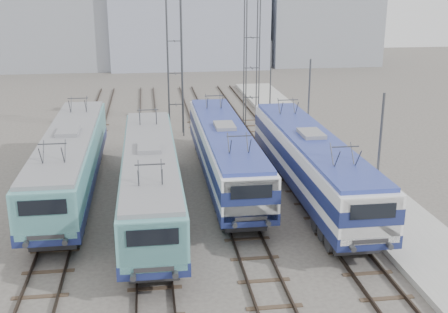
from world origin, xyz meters
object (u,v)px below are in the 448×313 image
at_px(locomotive_center_right, 225,150).
at_px(locomotive_far_right, 311,160).
at_px(locomotive_far_left, 70,159).
at_px(catenary_tower_east, 252,48).
at_px(mast_front, 378,165).
at_px(mast_rear, 270,81).
at_px(catenary_tower_west, 175,52).
at_px(mast_mid, 308,111).
at_px(locomotive_center_left, 150,176).

bearing_deg(locomotive_center_right, locomotive_far_right, -32.12).
relative_size(locomotive_far_left, locomotive_center_right, 1.03).
bearing_deg(locomotive_center_right, catenary_tower_east, 73.49).
distance_m(mast_front, mast_rear, 24.00).
bearing_deg(locomotive_far_right, catenary_tower_west, 114.00).
xyz_separation_m(locomotive_far_right, mast_mid, (1.85, 7.16, 1.19)).
xyz_separation_m(mast_front, mast_rear, (0.00, 24.00, 0.00)).
relative_size(catenary_tower_east, mast_rear, 1.71).
xyz_separation_m(locomotive_center_right, mast_front, (6.35, -7.66, 1.25)).
bearing_deg(locomotive_center_right, mast_mid, 34.34).
relative_size(catenary_tower_west, mast_front, 1.71).
relative_size(catenary_tower_west, mast_mid, 1.71).
xyz_separation_m(locomotive_far_right, mast_front, (1.85, -4.84, 1.19)).
xyz_separation_m(locomotive_center_left, mast_mid, (10.85, 8.49, 1.28)).
bearing_deg(catenary_tower_west, locomotive_center_left, -97.77).
distance_m(locomotive_center_left, mast_rear, 23.22).
height_order(catenary_tower_east, mast_front, catenary_tower_east).
xyz_separation_m(locomotive_far_left, mast_mid, (15.35, 4.91, 1.24)).
bearing_deg(mast_mid, locomotive_far_left, -162.25).
height_order(catenary_tower_west, mast_mid, catenary_tower_west).
relative_size(locomotive_far_left, locomotive_center_left, 1.02).
xyz_separation_m(locomotive_center_left, locomotive_center_right, (4.50, 4.15, 0.03)).
bearing_deg(locomotive_center_right, mast_rear, 68.76).
height_order(locomotive_center_left, mast_front, mast_front).
distance_m(catenary_tower_west, catenary_tower_east, 6.80).
bearing_deg(catenary_tower_east, mast_mid, -78.14).
bearing_deg(locomotive_center_left, mast_mid, 38.04).
xyz_separation_m(locomotive_center_right, mast_mid, (6.35, 4.34, 1.25)).
xyz_separation_m(locomotive_center_left, catenary_tower_east, (8.75, 18.49, 4.42)).
xyz_separation_m(catenary_tower_west, mast_front, (8.60, -20.00, -3.14)).
relative_size(locomotive_center_left, mast_rear, 2.54).
bearing_deg(locomotive_center_left, catenary_tower_west, 82.23).
bearing_deg(mast_rear, locomotive_far_left, -132.23).
height_order(locomotive_far_left, mast_rear, mast_rear).
distance_m(locomotive_far_right, mast_mid, 7.49).
relative_size(locomotive_far_left, locomotive_far_right, 1.00).
height_order(locomotive_center_right, locomotive_far_right, locomotive_far_right).
bearing_deg(locomotive_far_right, locomotive_center_right, 147.88).
bearing_deg(catenary_tower_west, locomotive_far_right, -66.00).
relative_size(mast_mid, mast_rear, 1.00).
distance_m(locomotive_center_right, catenary_tower_east, 15.59).
bearing_deg(locomotive_center_left, catenary_tower_east, 64.68).
relative_size(locomotive_far_right, mast_mid, 2.59).
relative_size(locomotive_far_left, catenary_tower_east, 1.51).
relative_size(mast_front, mast_rear, 1.00).
height_order(catenary_tower_west, mast_rear, catenary_tower_west).
height_order(locomotive_center_left, catenary_tower_east, catenary_tower_east).
xyz_separation_m(mast_front, mast_mid, (0.00, 12.00, 0.00)).
bearing_deg(catenary_tower_east, locomotive_far_right, -89.17).
xyz_separation_m(locomotive_center_left, catenary_tower_west, (2.25, 16.49, 4.42)).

